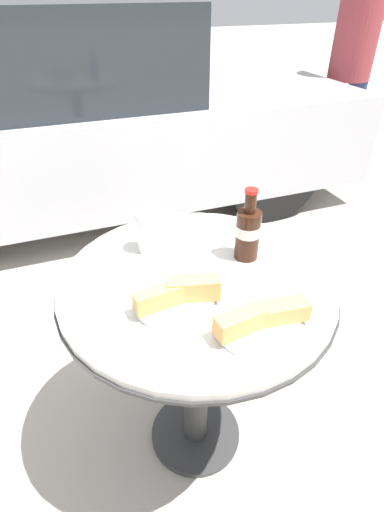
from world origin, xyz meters
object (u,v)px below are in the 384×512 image
object	(u,v)px
drinking_glass	(148,233)
parked_car	(62,119)
bistro_table	(196,320)
lunch_plate_far	(259,321)
cola_bottle_left	(248,232)
pedestrian	(351,61)
lunch_plate_near	(177,297)

from	to	relation	value
drinking_glass	parked_car	xyz separation A→B (m)	(-0.09, 1.98, -0.18)
drinking_glass	parked_car	world-z (taller)	parked_car
bistro_table	lunch_plate_far	world-z (taller)	lunch_plate_far
drinking_glass	lunch_plate_far	xyz separation A→B (m)	(0.15, -0.41, -0.04)
lunch_plate_far	cola_bottle_left	bearing A→B (deg)	69.13
pedestrian	lunch_plate_near	bearing A→B (deg)	-135.98
bistro_table	parked_car	size ratio (longest dim) A/B	0.19
cola_bottle_left	lunch_plate_near	distance (m)	0.30
bistro_table	drinking_glass	world-z (taller)	drinking_glass
bistro_table	cola_bottle_left	size ratio (longest dim) A/B	3.53
drinking_glass	parked_car	bearing A→B (deg)	92.74
cola_bottle_left	drinking_glass	bearing A→B (deg)	152.57
bistro_table	parked_car	world-z (taller)	parked_car
cola_bottle_left	lunch_plate_far	distance (m)	0.30
lunch_plate_far	pedestrian	distance (m)	3.01
cola_bottle_left	lunch_plate_far	xyz separation A→B (m)	(-0.11, -0.28, -0.06)
lunch_plate_near	pedestrian	distance (m)	3.00
parked_car	pedestrian	bearing A→B (deg)	-3.98
bistro_table	lunch_plate_far	distance (m)	0.30
lunch_plate_near	bistro_table	bearing A→B (deg)	44.06
lunch_plate_far	parked_car	bearing A→B (deg)	95.89
bistro_table	lunch_plate_far	xyz separation A→B (m)	(0.07, -0.23, 0.18)
cola_bottle_left	pedestrian	size ratio (longest dim) A/B	0.14
lunch_plate_far	pedestrian	world-z (taller)	pedestrian
parked_car	drinking_glass	bearing A→B (deg)	-87.26
drinking_glass	lunch_plate_near	xyz separation A→B (m)	(-0.00, -0.26, -0.03)
lunch_plate_far	pedestrian	bearing A→B (deg)	48.08
parked_car	lunch_plate_near	bearing A→B (deg)	-87.60
lunch_plate_far	parked_car	distance (m)	2.41
drinking_glass	pedestrian	bearing A→B (deg)	40.17
cola_bottle_left	bistro_table	bearing A→B (deg)	-164.42
pedestrian	drinking_glass	bearing A→B (deg)	-139.83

